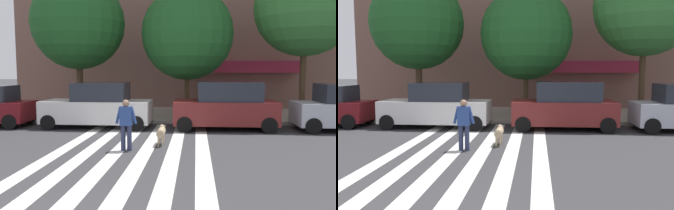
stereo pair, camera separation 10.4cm
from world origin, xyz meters
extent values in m
plane|color=#353538|center=(0.00, 6.29, 0.00)|extent=(160.00, 160.00, 0.00)
cube|color=#AEA396|center=(0.00, 15.58, 0.07)|extent=(80.00, 6.00, 0.15)
cube|color=silver|center=(-1.98, 6.29, 0.00)|extent=(0.45, 11.98, 0.01)
cube|color=silver|center=(-1.08, 6.29, 0.00)|extent=(0.45, 11.98, 0.01)
cube|color=silver|center=(-0.18, 6.29, 0.00)|extent=(0.45, 11.98, 0.01)
cube|color=silver|center=(0.72, 6.29, 0.00)|extent=(0.45, 11.98, 0.01)
cube|color=silver|center=(1.62, 6.29, 0.00)|extent=(0.45, 11.98, 0.01)
cube|color=silver|center=(2.52, 6.29, 0.00)|extent=(0.45, 11.98, 0.01)
cube|color=#AA2541|center=(5.20, 17.98, 2.75)|extent=(6.69, 1.60, 0.70)
cylinder|color=black|center=(-5.72, 10.46, 0.33)|extent=(0.66, 0.22, 0.66)
cylinder|color=black|center=(-5.71, 12.15, 0.33)|extent=(0.66, 0.22, 0.66)
cube|color=silver|center=(-2.09, 11.31, 0.73)|extent=(4.78, 1.85, 0.97)
cube|color=#232833|center=(-1.90, 11.31, 1.61)|extent=(2.32, 1.62, 0.79)
cylinder|color=black|center=(-4.00, 10.47, 0.33)|extent=(0.66, 0.22, 0.66)
cylinder|color=black|center=(-4.00, 12.15, 0.33)|extent=(0.66, 0.22, 0.66)
cylinder|color=black|center=(-0.18, 10.47, 0.33)|extent=(0.66, 0.22, 0.66)
cylinder|color=black|center=(-0.18, 12.15, 0.33)|extent=(0.66, 0.22, 0.66)
cube|color=maroon|center=(3.54, 11.31, 0.75)|extent=(4.43, 2.00, 1.00)
cube|color=#232833|center=(3.72, 11.31, 1.65)|extent=(2.71, 1.74, 0.81)
cylinder|color=black|center=(1.84, 10.40, 0.33)|extent=(0.66, 0.23, 0.66)
cylinder|color=black|center=(1.81, 12.17, 0.33)|extent=(0.66, 0.23, 0.66)
cylinder|color=black|center=(5.27, 10.44, 0.33)|extent=(0.66, 0.23, 0.66)
cylinder|color=black|center=(5.25, 12.22, 0.33)|extent=(0.66, 0.23, 0.66)
cylinder|color=black|center=(7.00, 10.41, 0.33)|extent=(0.66, 0.23, 0.66)
cylinder|color=black|center=(6.97, 12.15, 0.33)|extent=(0.66, 0.23, 0.66)
cylinder|color=#4C3823|center=(-3.78, 13.99, 1.91)|extent=(0.34, 0.34, 3.51)
sphere|color=#1E5623|center=(-3.78, 13.99, 4.98)|extent=(4.79, 4.79, 4.79)
cylinder|color=#4C3823|center=(1.84, 14.00, 1.63)|extent=(0.24, 0.24, 2.95)
sphere|color=#1E5623|center=(1.84, 14.00, 4.38)|extent=(4.65, 4.65, 4.65)
cylinder|color=#4C3823|center=(7.56, 13.91, 2.24)|extent=(0.29, 0.29, 4.18)
sphere|color=#337533|center=(7.56, 13.91, 5.69)|extent=(4.94, 4.94, 4.94)
cylinder|color=#282D4C|center=(-0.01, 7.00, 0.41)|extent=(0.15, 0.15, 0.82)
cylinder|color=#282D4C|center=(0.19, 7.00, 0.41)|extent=(0.15, 0.15, 0.82)
cube|color=navy|center=(0.09, 7.00, 1.12)|extent=(0.38, 0.24, 0.60)
cylinder|color=navy|center=(-0.15, 7.00, 1.15)|extent=(0.22, 0.09, 0.57)
cylinder|color=navy|center=(0.33, 7.01, 1.15)|extent=(0.22, 0.09, 0.57)
sphere|color=#936B51|center=(0.09, 7.00, 1.53)|extent=(0.22, 0.22, 0.22)
cylinder|color=tan|center=(1.12, 7.90, 0.45)|extent=(0.26, 0.71, 0.26)
sphere|color=tan|center=(1.11, 8.33, 0.55)|extent=(0.20, 0.20, 0.20)
cylinder|color=tan|center=(1.12, 7.44, 0.50)|extent=(0.04, 0.23, 0.16)
cylinder|color=tan|center=(1.05, 8.15, 0.16)|extent=(0.06, 0.06, 0.32)
cylinder|color=tan|center=(1.19, 8.15, 0.16)|extent=(0.06, 0.06, 0.32)
cylinder|color=tan|center=(1.05, 7.65, 0.16)|extent=(0.06, 0.06, 0.32)
cylinder|color=tan|center=(1.19, 7.65, 0.16)|extent=(0.06, 0.06, 0.32)
camera|label=1|loc=(2.29, -3.68, 2.59)|focal=36.87mm
camera|label=2|loc=(2.39, -3.67, 2.59)|focal=36.87mm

